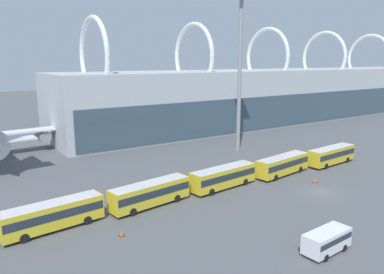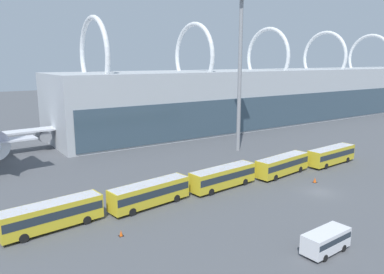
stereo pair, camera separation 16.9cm
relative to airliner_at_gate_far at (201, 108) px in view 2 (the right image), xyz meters
name	(u,v)px [view 2 (the right image)]	position (x,y,z in m)	size (l,w,h in m)	color
ground_plane	(320,192)	(-18.94, -56.67, -4.94)	(440.00, 440.00, 0.00)	#515459
terminal_building	(296,92)	(34.06, -5.48, 3.33)	(155.14, 23.35, 28.33)	#B2B7BC
airliner_at_gate_far	(201,108)	(0.00, 0.00, 0.00)	(38.82, 35.93, 14.67)	silver
shuttle_bus_0	(52,214)	(-53.78, -47.74, -3.10)	(11.39, 3.79, 3.11)	gold
shuttle_bus_1	(150,192)	(-41.58, -47.64, -3.10)	(11.42, 4.06, 3.11)	gold
shuttle_bus_2	(223,176)	(-29.38, -47.43, -3.10)	(11.37, 3.68, 3.11)	gold
shuttle_bus_3	(282,164)	(-17.17, -47.71, -3.10)	(11.42, 4.04, 3.11)	gold
shuttle_bus_4	(331,154)	(-4.97, -48.19, -3.10)	(11.33, 3.39, 3.11)	gold
service_van_crossing	(326,240)	(-32.80, -67.92, -3.63)	(5.54, 2.46, 2.22)	silver
floodlight_mast	(240,62)	(-12.01, -30.57, 13.29)	(2.66, 2.66, 30.90)	gray
lane_stripe_2	(331,152)	(3.23, -42.26, -4.93)	(10.71, 0.25, 0.01)	yellow
traffic_cone_0	(315,180)	(-15.95, -53.33, -4.54)	(0.64, 0.64, 0.81)	black
traffic_cone_1	(121,233)	(-48.13, -53.51, -4.60)	(0.50, 0.50, 0.70)	black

